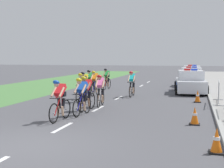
{
  "coord_description": "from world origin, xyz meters",
  "views": [
    {
      "loc": [
        4.24,
        -7.27,
        2.35
      ],
      "look_at": [
        0.52,
        6.89,
        1.1
      ],
      "focal_mm": 50.71,
      "sensor_mm": 36.0,
      "label": 1
    }
  ],
  "objects_px": {
    "cyclist_tenth": "(107,79)",
    "crowd_barrier_rear": "(219,92)",
    "cyclist_sixth": "(84,85)",
    "police_car_third": "(192,74)",
    "cyclist_fifth": "(82,87)",
    "cyclist_fourth": "(101,90)",
    "cyclist_lead": "(60,100)",
    "police_car_second": "(191,77)",
    "traffic_cone_mid": "(195,116)",
    "cyclist_eighth": "(90,81)",
    "traffic_cone_near": "(217,141)",
    "cyclist_third": "(87,93)",
    "cyclist_seventh": "(132,84)",
    "traffic_cone_far": "(198,96)",
    "cyclist_ninth": "(95,83)",
    "police_car_nearest": "(190,83)",
    "cyclist_second": "(82,96)"
  },
  "relations": [
    {
      "from": "cyclist_fourth",
      "to": "cyclist_sixth",
      "type": "bearing_deg",
      "value": 124.55
    },
    {
      "from": "traffic_cone_far",
      "to": "traffic_cone_mid",
      "type": "bearing_deg",
      "value": -91.37
    },
    {
      "from": "police_car_nearest",
      "to": "police_car_second",
      "type": "height_order",
      "value": "same"
    },
    {
      "from": "cyclist_third",
      "to": "cyclist_sixth",
      "type": "xyz_separation_m",
      "value": [
        -1.45,
        3.76,
        0.0
      ]
    },
    {
      "from": "cyclist_second",
      "to": "cyclist_sixth",
      "type": "xyz_separation_m",
      "value": [
        -1.63,
        4.84,
        0.0
      ]
    },
    {
      "from": "cyclist_fifth",
      "to": "cyclist_sixth",
      "type": "distance_m",
      "value": 1.3
    },
    {
      "from": "cyclist_sixth",
      "to": "traffic_cone_mid",
      "type": "height_order",
      "value": "cyclist_sixth"
    },
    {
      "from": "cyclist_eighth",
      "to": "traffic_cone_near",
      "type": "height_order",
      "value": "cyclist_eighth"
    },
    {
      "from": "cyclist_fourth",
      "to": "cyclist_sixth",
      "type": "xyz_separation_m",
      "value": [
        -1.7,
        2.47,
        0.0
      ]
    },
    {
      "from": "police_car_third",
      "to": "crowd_barrier_rear",
      "type": "bearing_deg",
      "value": -85.04
    },
    {
      "from": "cyclist_fourth",
      "to": "cyclist_seventh",
      "type": "distance_m",
      "value": 4.13
    },
    {
      "from": "cyclist_third",
      "to": "cyclist_seventh",
      "type": "relative_size",
      "value": 1.0
    },
    {
      "from": "cyclist_fourth",
      "to": "cyclist_seventh",
      "type": "relative_size",
      "value": 1.0
    },
    {
      "from": "cyclist_lead",
      "to": "police_car_nearest",
      "type": "distance_m",
      "value": 11.63
    },
    {
      "from": "traffic_cone_far",
      "to": "cyclist_fifth",
      "type": "bearing_deg",
      "value": -166.67
    },
    {
      "from": "traffic_cone_near",
      "to": "traffic_cone_mid",
      "type": "xyz_separation_m",
      "value": [
        -0.52,
        3.25,
        0.0
      ]
    },
    {
      "from": "cyclist_third",
      "to": "traffic_cone_mid",
      "type": "bearing_deg",
      "value": -21.12
    },
    {
      "from": "cyclist_fourth",
      "to": "police_car_nearest",
      "type": "xyz_separation_m",
      "value": [
        4.04,
        7.08,
        -0.11
      ]
    },
    {
      "from": "cyclist_fifth",
      "to": "cyclist_tenth",
      "type": "height_order",
      "value": "same"
    },
    {
      "from": "cyclist_fourth",
      "to": "cyclist_fifth",
      "type": "height_order",
      "value": "same"
    },
    {
      "from": "police_car_nearest",
      "to": "police_car_second",
      "type": "bearing_deg",
      "value": 90.02
    },
    {
      "from": "cyclist_second",
      "to": "traffic_cone_near",
      "type": "bearing_deg",
      "value": -38.58
    },
    {
      "from": "cyclist_second",
      "to": "police_car_second",
      "type": "height_order",
      "value": "police_car_second"
    },
    {
      "from": "cyclist_sixth",
      "to": "police_car_third",
      "type": "height_order",
      "value": "police_car_third"
    },
    {
      "from": "cyclist_tenth",
      "to": "crowd_barrier_rear",
      "type": "height_order",
      "value": "cyclist_tenth"
    },
    {
      "from": "traffic_cone_near",
      "to": "cyclist_third",
      "type": "bearing_deg",
      "value": 135.54
    },
    {
      "from": "cyclist_sixth",
      "to": "crowd_barrier_rear",
      "type": "height_order",
      "value": "cyclist_sixth"
    },
    {
      "from": "cyclist_fifth",
      "to": "cyclist_seventh",
      "type": "bearing_deg",
      "value": 54.11
    },
    {
      "from": "cyclist_second",
      "to": "cyclist_tenth",
      "type": "xyz_separation_m",
      "value": [
        -1.85,
        10.28,
        0.0
      ]
    },
    {
      "from": "cyclist_third",
      "to": "police_car_nearest",
      "type": "height_order",
      "value": "police_car_nearest"
    },
    {
      "from": "police_car_third",
      "to": "traffic_cone_far",
      "type": "distance_m",
      "value": 15.73
    },
    {
      "from": "police_car_second",
      "to": "traffic_cone_mid",
      "type": "relative_size",
      "value": 6.96
    },
    {
      "from": "police_car_third",
      "to": "cyclist_ninth",
      "type": "bearing_deg",
      "value": -111.49
    },
    {
      "from": "cyclist_second",
      "to": "traffic_cone_near",
      "type": "height_order",
      "value": "cyclist_second"
    },
    {
      "from": "cyclist_sixth",
      "to": "police_car_nearest",
      "type": "bearing_deg",
      "value": 38.73
    },
    {
      "from": "police_car_third",
      "to": "traffic_cone_mid",
      "type": "distance_m",
      "value": 21.38
    },
    {
      "from": "cyclist_seventh",
      "to": "cyclist_eighth",
      "type": "distance_m",
      "value": 3.12
    },
    {
      "from": "cyclist_sixth",
      "to": "police_car_third",
      "type": "bearing_deg",
      "value": 70.09
    },
    {
      "from": "cyclist_fifth",
      "to": "traffic_cone_near",
      "type": "relative_size",
      "value": 2.69
    },
    {
      "from": "cyclist_fourth",
      "to": "traffic_cone_mid",
      "type": "xyz_separation_m",
      "value": [
        4.34,
        -3.06,
        -0.48
      ]
    },
    {
      "from": "cyclist_sixth",
      "to": "traffic_cone_mid",
      "type": "distance_m",
      "value": 8.21
    },
    {
      "from": "police_car_third",
      "to": "traffic_cone_near",
      "type": "height_order",
      "value": "police_car_third"
    },
    {
      "from": "cyclist_seventh",
      "to": "traffic_cone_near",
      "type": "xyz_separation_m",
      "value": [
        4.15,
        -10.38,
        -0.48
      ]
    },
    {
      "from": "cyclist_sixth",
      "to": "cyclist_ninth",
      "type": "height_order",
      "value": "same"
    },
    {
      "from": "cyclist_fourth",
      "to": "cyclist_lead",
      "type": "bearing_deg",
      "value": -97.19
    },
    {
      "from": "traffic_cone_far",
      "to": "crowd_barrier_rear",
      "type": "bearing_deg",
      "value": -35.38
    },
    {
      "from": "cyclist_third",
      "to": "cyclist_fifth",
      "type": "xyz_separation_m",
      "value": [
        -1.1,
        2.5,
        0.0
      ]
    },
    {
      "from": "traffic_cone_mid",
      "to": "police_car_second",
      "type": "bearing_deg",
      "value": 91.13
    },
    {
      "from": "cyclist_second",
      "to": "crowd_barrier_rear",
      "type": "distance_m",
      "value": 6.99
    },
    {
      "from": "cyclist_lead",
      "to": "cyclist_seventh",
      "type": "distance_m",
      "value": 7.8
    }
  ]
}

